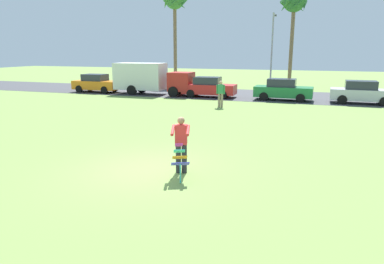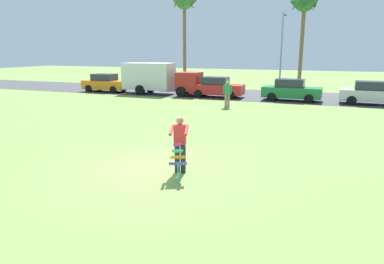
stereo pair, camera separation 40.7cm
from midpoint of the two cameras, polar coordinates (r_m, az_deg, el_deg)
name	(u,v)px [view 2 (the right image)]	position (r m, az deg, el deg)	size (l,w,h in m)	color
ground_plane	(148,169)	(11.08, -6.25, -6.03)	(120.00, 120.00, 0.00)	olive
road_strip	(261,95)	(29.71, 11.55, 5.90)	(120.00, 8.00, 0.01)	#424247
person_kite_flyer	(180,142)	(10.41, -0.87, -1.73)	(0.67, 0.75, 1.73)	#26262B
kite_held	(178,158)	(9.84, -1.18, -4.28)	(0.60, 0.73, 1.04)	#D83399
parked_car_orange	(106,83)	(32.54, -13.61, 7.78)	(4.22, 1.87, 1.60)	orange
parked_truck_red_cab	(158,78)	(29.85, -5.28, 8.86)	(6.71, 2.15, 2.62)	#B2231E
parked_car_red	(217,87)	(27.99, 4.48, 7.28)	(4.23, 1.90, 1.60)	red
parked_car_green	(291,90)	(26.93, 16.36, 6.56)	(4.25, 1.94, 1.60)	#1E7238
parked_car_silver	(372,93)	(27.03, 27.79, 5.60)	(4.25, 1.93, 1.60)	silver
palm_tree_left_near	(184,4)	(38.82, -0.93, 20.23)	(2.58, 2.71, 9.94)	brown
palm_tree_right_near	(304,5)	(36.41, 18.25, 19.13)	(2.58, 2.71, 9.28)	brown
streetlight_pole	(282,47)	(33.99, 14.83, 13.37)	(0.24, 1.65, 7.00)	#9E9EA3
person_walker_near	(227,93)	(22.91, 6.32, 6.34)	(0.57, 0.25, 1.73)	gray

